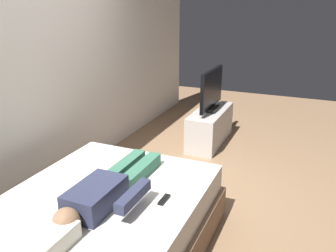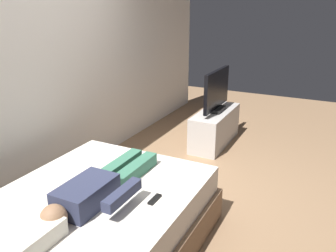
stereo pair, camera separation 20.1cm
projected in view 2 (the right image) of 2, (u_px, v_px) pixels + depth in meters
name	position (u px, v px, depth m)	size (l,w,h in m)	color
ground_plane	(184.00, 208.00, 3.50)	(10.00, 10.00, 0.00)	#8C6B4C
back_wall	(76.00, 53.00, 4.03)	(6.40, 0.10, 2.80)	silver
bed	(92.00, 226.00, 2.77)	(1.96, 1.53, 0.54)	brown
pillow	(19.00, 239.00, 2.10)	(0.48, 0.34, 0.12)	silver
person	(99.00, 188.00, 2.65)	(1.26, 0.46, 0.18)	#2D334C
remote	(155.00, 199.00, 2.63)	(0.15, 0.04, 0.02)	black
tv_stand	(215.00, 127.00, 5.02)	(1.10, 0.40, 0.50)	#B7B2AD
tv	(217.00, 92.00, 4.84)	(0.88, 0.20, 0.59)	black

